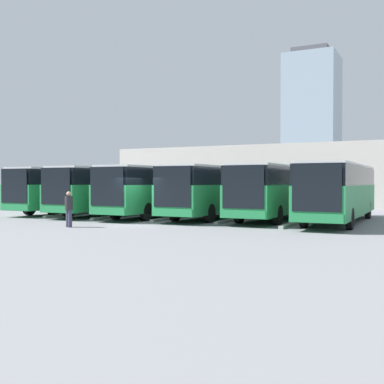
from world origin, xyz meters
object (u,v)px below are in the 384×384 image
object	(u,v)px
bus_3	(163,189)
pedestrian	(69,208)
bus_2	(218,189)
bus_5	(78,188)
bus_4	(117,189)
bus_0	(340,190)
bus_1	(278,190)

from	to	relation	value
bus_3	pedestrian	size ratio (longest dim) A/B	6.92
bus_2	bus_5	size ratio (longest dim) A/B	1.00
bus_4	bus_5	size ratio (longest dim) A/B	1.00
bus_5	bus_0	bearing A→B (deg)	177.73
bus_0	bus_2	bearing A→B (deg)	-4.67
bus_0	bus_4	world-z (taller)	same
bus_0	bus_2	world-z (taller)	same
bus_1	bus_2	world-z (taller)	same
bus_2	bus_3	xyz separation A→B (m)	(3.79, 0.51, 0.00)
bus_4	pedestrian	distance (m)	9.67
bus_4	pedestrian	world-z (taller)	bus_4
bus_0	bus_5	xyz separation A→B (m)	(18.95, -0.64, 0.00)
bus_0	bus_3	distance (m)	11.37
bus_0	bus_2	distance (m)	7.60
bus_4	bus_2	bearing A→B (deg)	-177.52
bus_1	bus_4	xyz separation A→B (m)	(11.37, 0.74, 0.00)
bus_5	pedestrian	size ratio (longest dim) A/B	6.92
bus_0	bus_3	bearing A→B (deg)	-0.67
bus_5	bus_1	bearing A→B (deg)	-179.17
bus_0	pedestrian	bearing A→B (deg)	36.58
bus_3	bus_5	xyz separation A→B (m)	(7.58, -0.57, 0.00)
bus_0	bus_5	world-z (taller)	same
bus_1	pedestrian	bearing A→B (deg)	50.59
bus_0	bus_4	distance (m)	15.16
bus_0	pedestrian	size ratio (longest dim) A/B	6.92
bus_0	bus_1	xyz separation A→B (m)	(3.79, -0.95, 0.00)
bus_0	pedestrian	world-z (taller)	bus_0
bus_3	bus_5	bearing A→B (deg)	-4.66
bus_1	bus_2	size ratio (longest dim) A/B	1.00
bus_3	bus_5	size ratio (longest dim) A/B	1.00
bus_1	bus_3	world-z (taller)	same
bus_0	bus_1	distance (m)	3.91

